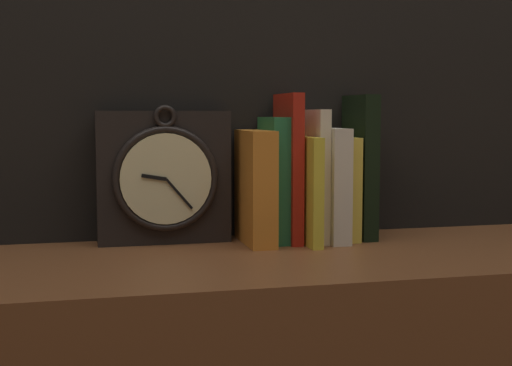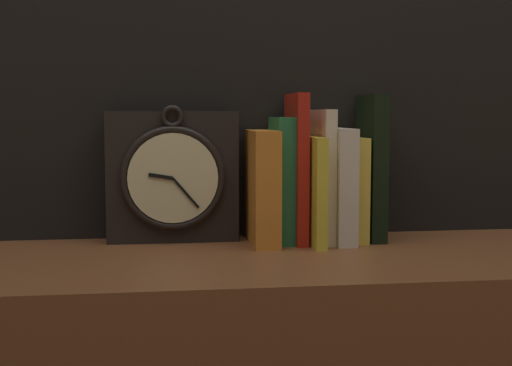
% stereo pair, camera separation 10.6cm
% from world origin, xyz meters
% --- Properties ---
extents(clock, '(0.22, 0.07, 0.23)m').
position_xyz_m(clock, '(-0.12, 0.15, 0.96)').
color(clock, black).
rests_on(clock, bookshelf).
extents(book_slot0_orange, '(0.04, 0.14, 0.19)m').
position_xyz_m(book_slot0_orange, '(0.03, 0.11, 0.94)').
color(book_slot0_orange, orange).
rests_on(book_slot0_orange, bookshelf).
extents(book_slot1_green, '(0.03, 0.11, 0.21)m').
position_xyz_m(book_slot1_green, '(0.06, 0.13, 0.95)').
color(book_slot1_green, '#246B3C').
rests_on(book_slot1_green, bookshelf).
extents(book_slot2_red, '(0.02, 0.12, 0.25)m').
position_xyz_m(book_slot2_red, '(0.08, 0.12, 0.97)').
color(book_slot2_red, '#B21F11').
rests_on(book_slot2_red, bookshelf).
extents(book_slot3_yellow, '(0.02, 0.16, 0.18)m').
position_xyz_m(book_slot3_yellow, '(0.11, 0.10, 0.94)').
color(book_slot3_yellow, gold).
rests_on(book_slot3_yellow, bookshelf).
extents(book_slot4_cream, '(0.02, 0.13, 0.22)m').
position_xyz_m(book_slot4_cream, '(0.13, 0.12, 0.96)').
color(book_slot4_cream, beige).
rests_on(book_slot4_cream, bookshelf).
extents(book_slot5_cream, '(0.03, 0.14, 0.19)m').
position_xyz_m(book_slot5_cream, '(0.16, 0.11, 0.95)').
color(book_slot5_cream, beige).
rests_on(book_slot5_cream, bookshelf).
extents(book_slot6_yellow, '(0.02, 0.12, 0.17)m').
position_xyz_m(book_slot6_yellow, '(0.19, 0.12, 0.94)').
color(book_slot6_yellow, yellow).
rests_on(book_slot6_yellow, bookshelf).
extents(book_slot7_black, '(0.03, 0.11, 0.25)m').
position_xyz_m(book_slot7_black, '(0.22, 0.13, 0.97)').
color(book_slot7_black, black).
rests_on(book_slot7_black, bookshelf).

